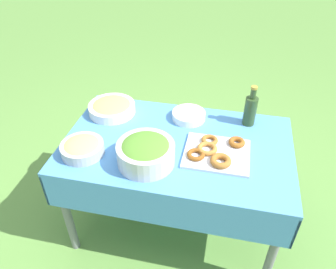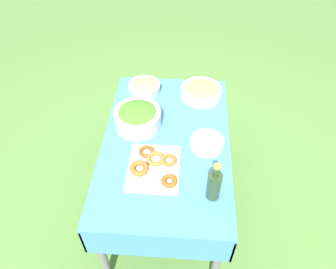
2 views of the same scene
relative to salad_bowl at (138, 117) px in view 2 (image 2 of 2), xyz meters
The scene contains 8 objects.
ground_plane 0.82m from the salad_bowl, 56.28° to the left, with size 14.00×14.00×0.00m, color #609342.
picnic_table 0.29m from the salad_bowl, 56.28° to the left, with size 1.32×0.81×0.71m.
salad_bowl is the anchor object (origin of this frame).
pasta_bowl 0.37m from the salad_bowl, behind, with size 0.24×0.24×0.08m.
donut_platter 0.39m from the salad_bowl, 21.41° to the left, with size 0.36×0.31×0.05m.
plate_stack 0.49m from the salad_bowl, 71.08° to the left, with size 0.21×0.21×0.05m.
olive_oil_bottle 0.72m from the salad_bowl, 42.37° to the left, with size 0.08×0.08×0.26m.
bread_bowl 0.55m from the salad_bowl, 129.47° to the left, with size 0.30×0.30×0.08m.
Camera 2 is at (1.43, 0.11, 2.24)m, focal length 35.00 mm.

